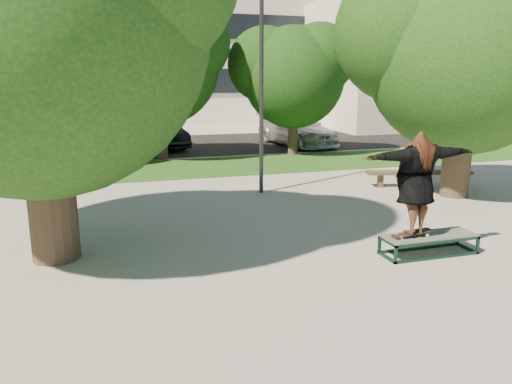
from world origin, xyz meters
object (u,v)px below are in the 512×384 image
object	(u,v)px
grind_box	(429,244)
car_silver_b	(296,129)
tree_right	(462,43)
car_dark	(164,134)
lamppost	(261,80)
tree_left	(28,3)
bench	(419,174)
car_grey	(132,135)

from	to	relation	value
grind_box	car_silver_b	size ratio (longest dim) A/B	0.34
tree_right	grind_box	xyz separation A→B (m)	(-3.49, -3.89, -3.90)
car_dark	car_silver_b	world-z (taller)	car_silver_b
lamppost	grind_box	xyz separation A→B (m)	(1.42, -5.80, -2.96)
tree_left	car_silver_b	bearing A→B (deg)	52.70
lamppost	tree_left	bearing A→B (deg)	-143.58
lamppost	bench	distance (m)	5.54
lamppost	grind_box	bearing A→B (deg)	-76.22
grind_box	car_dark	world-z (taller)	car_dark
tree_left	tree_right	distance (m)	10.41
lamppost	car_grey	distance (m)	10.25
tree_left	lamppost	distance (m)	6.70
car_silver_b	bench	bearing A→B (deg)	-98.84
grind_box	car_silver_b	distance (m)	15.50
tree_left	tree_right	bearing A→B (deg)	11.03
car_silver_b	tree_left	bearing A→B (deg)	-136.02
tree_left	car_dark	xyz separation A→B (m)	(3.79, 14.24, -3.77)
lamppost	car_grey	size ratio (longest dim) A/B	1.15
lamppost	car_grey	world-z (taller)	lamppost
lamppost	bench	world-z (taller)	lamppost
tree_left	grind_box	xyz separation A→B (m)	(6.72, -1.90, -4.23)
car_grey	tree_left	bearing A→B (deg)	-94.42
grind_box	car_silver_b	world-z (taller)	car_silver_b
tree_left	grind_box	size ratio (longest dim) A/B	3.95
tree_right	car_silver_b	size ratio (longest dim) A/B	1.24
car_dark	tree_right	bearing A→B (deg)	-72.36
bench	car_silver_b	bearing A→B (deg)	105.20
tree_left	car_grey	world-z (taller)	tree_left
lamppost	bench	xyz separation A→B (m)	(4.76, -0.69, -2.75)
tree_right	bench	distance (m)	3.89
tree_right	lamppost	size ratio (longest dim) A/B	1.07
tree_left	car_dark	distance (m)	15.21
tree_right	car_dark	bearing A→B (deg)	117.65
grind_box	car_grey	bearing A→B (deg)	106.12
tree_right	bench	world-z (taller)	tree_right
lamppost	bench	size ratio (longest dim) A/B	1.94
lamppost	car_grey	xyz separation A→B (m)	(-3.00, 9.50, -2.41)
bench	car_silver_b	xyz separation A→B (m)	(0.02, 10.00, 0.35)
tree_left	car_grey	size ratio (longest dim) A/B	1.34
bench	grind_box	bearing A→B (deg)	-107.79
car_grey	car_silver_b	distance (m)	7.78
tree_left	car_grey	bearing A→B (deg)	80.30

